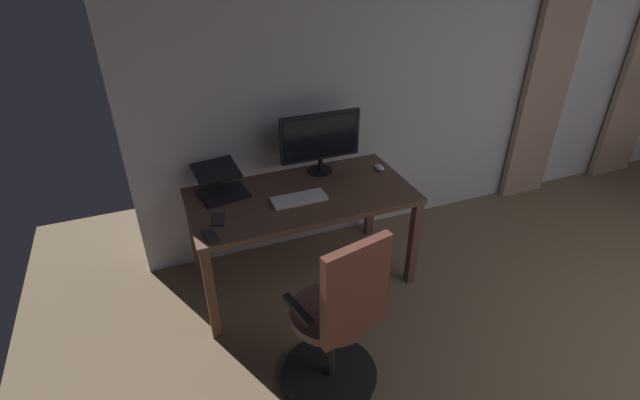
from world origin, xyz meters
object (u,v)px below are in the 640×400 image
(computer_mouse, at_px, (379,167))
(cell_phone_by_monitor, at_px, (219,219))
(laptop, at_px, (221,185))
(computer_monitor, at_px, (320,139))
(cell_phone_face_up, at_px, (211,235))
(computer_keyboard, at_px, (299,199))
(desk, at_px, (302,204))
(office_chair, at_px, (338,324))

(computer_mouse, height_order, cell_phone_by_monitor, computer_mouse)
(laptop, bearing_deg, computer_monitor, 173.98)
(computer_mouse, height_order, cell_phone_face_up, computer_mouse)
(computer_keyboard, distance_m, cell_phone_face_up, 0.65)
(computer_monitor, distance_m, cell_phone_by_monitor, 0.94)
(desk, height_order, cell_phone_face_up, cell_phone_face_up)
(office_chair, bearing_deg, computer_mouse, 41.32)
(office_chair, bearing_deg, laptop, 93.66)
(laptop, distance_m, computer_mouse, 1.17)
(desk, relative_size, computer_keyboard, 4.15)
(computer_keyboard, bearing_deg, computer_monitor, -130.22)
(cell_phone_face_up, bearing_deg, office_chair, 116.69)
(desk, bearing_deg, computer_monitor, -132.89)
(office_chair, distance_m, computer_monitor, 1.40)
(office_chair, relative_size, computer_mouse, 10.96)
(desk, height_order, computer_monitor, computer_monitor)
(office_chair, bearing_deg, cell_phone_face_up, 113.14)
(computer_keyboard, bearing_deg, desk, -119.33)
(computer_monitor, height_order, cell_phone_by_monitor, computer_monitor)
(desk, relative_size, laptop, 3.84)
(desk, bearing_deg, office_chair, 81.27)
(computer_monitor, distance_m, computer_mouse, 0.50)
(computer_keyboard, relative_size, cell_phone_by_monitor, 2.54)
(laptop, xyz_separation_m, computer_mouse, (-1.16, 0.10, -0.04))
(computer_keyboard, relative_size, computer_mouse, 3.66)
(office_chair, bearing_deg, computer_keyboard, 70.77)
(office_chair, height_order, cell_phone_by_monitor, office_chair)
(cell_phone_by_monitor, bearing_deg, desk, -154.44)
(desk, distance_m, laptop, 0.56)
(computer_monitor, height_order, computer_mouse, computer_monitor)
(cell_phone_face_up, bearing_deg, laptop, -117.43)
(desk, xyz_separation_m, computer_mouse, (-0.66, -0.12, 0.10))
(office_chair, xyz_separation_m, computer_keyboard, (-0.11, -0.91, 0.24))
(laptop, bearing_deg, cell_phone_face_up, 62.17)
(cell_phone_by_monitor, bearing_deg, computer_monitor, -141.06)
(computer_monitor, height_order, computer_keyboard, computer_monitor)
(computer_keyboard, height_order, cell_phone_face_up, computer_keyboard)
(computer_keyboard, height_order, laptop, laptop)
(laptop, height_order, cell_phone_face_up, laptop)
(computer_mouse, bearing_deg, office_chair, 53.76)
(computer_mouse, distance_m, cell_phone_by_monitor, 1.27)
(computer_monitor, relative_size, computer_mouse, 5.99)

